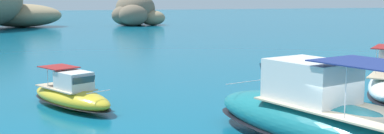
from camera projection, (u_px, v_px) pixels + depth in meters
The scene contains 3 objects.
islet_small at pixel (135, 12), 93.37m from camera, with size 11.95×12.46×6.44m.
motorboat_teal at pixel (320, 119), 16.75m from camera, with size 5.90×11.12×3.33m.
motorboat_yellow at pixel (71, 95), 23.02m from camera, with size 4.44×6.34×1.94m.
Camera 1 is at (-9.85, -12.27, 5.35)m, focal length 43.92 mm.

